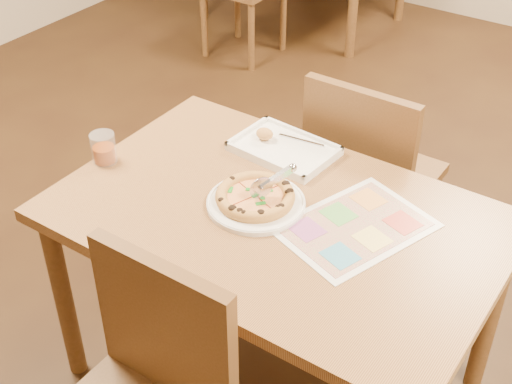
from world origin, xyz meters
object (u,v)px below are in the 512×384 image
Objects in this scene: pizza at (255,197)px; glass_tumbler at (104,150)px; plate at (256,203)px; dining_table at (277,236)px; chair_near at (145,384)px; pizza_cutter at (272,181)px; appetizer_tray at (282,149)px; menu at (355,227)px; chair_far at (367,162)px.

glass_tumbler is at bearing -171.11° from pizza.
plate is 0.02m from pizza.
dining_table is 2.77× the size of chair_near.
plate is 2.93× the size of glass_tumbler.
pizza is 0.54m from glass_tumbler.
dining_table is at bearing -99.95° from pizza_cutter.
glass_tumbler is at bearing 129.04° from pizza_cutter.
glass_tumbler is (-0.61, -0.08, 0.13)m from dining_table.
pizza_cutter is 0.58m from glass_tumbler.
appetizer_tray is at bearing 107.08° from pizza.
chair_near is at bearing -82.64° from pizza.
menu is (0.39, -0.22, -0.01)m from appetizer_tray.
chair_near is 0.92m from appetizer_tray.
pizza_cutter reaches higher than pizza.
plate is 0.86× the size of appetizer_tray.
plate is (-0.07, -0.61, 0.16)m from chair_far.
dining_table is at bearing 3.41° from plate.
pizza is 0.31m from menu.
pizza is 2.38× the size of glass_tumbler.
pizza is (-0.08, 0.60, 0.18)m from chair_near.
menu is at bearing 71.92° from chair_near.
pizza_cutter is 0.30m from appetizer_tray.
glass_tumbler is at bearing 139.61° from chair_near.
pizza_cutter is (-0.04, 0.03, 0.17)m from dining_table.
chair_far is 1.12× the size of menu.
pizza is at bearing 97.36° from chair_near.
dining_table is 3.81× the size of appetizer_tray.
chair_near is at bearing -108.08° from menu.
glass_tumbler is (-0.57, -0.11, -0.04)m from pizza_cutter.
plate reaches higher than menu.
plate is at bearing 8.29° from glass_tumbler.
appetizer_tray is (-0.17, -0.31, 0.17)m from chair_far.
plate is 2.21× the size of pizza_cutter.
pizza_cutter reaches higher than appetizer_tray.
dining_table is 3.09× the size of menu.
chair_near reaches higher than menu.
plate is 0.31m from appetizer_tray.
chair_far is (-0.00, 1.20, 0.00)m from chair_near.
appetizer_tray is (-0.09, 0.29, 0.00)m from plate.
glass_tumbler is at bearing -169.54° from menu.
pizza_cutter is (-0.04, -0.57, 0.24)m from chair_far.
appetizer_tray is 0.81× the size of menu.
appetizer_tray is (-0.09, 0.29, -0.02)m from pizza.
chair_far reaches higher than glass_tumbler.
appetizer_tray is (-0.17, 0.89, 0.17)m from chair_near.
menu reaches higher than dining_table.
chair_far is 0.39m from appetizer_tray.
glass_tumbler is at bearing -140.08° from appetizer_tray.
chair_far is at bearing 23.95° from pizza_cutter.
plate is at bearing 83.26° from chair_far.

